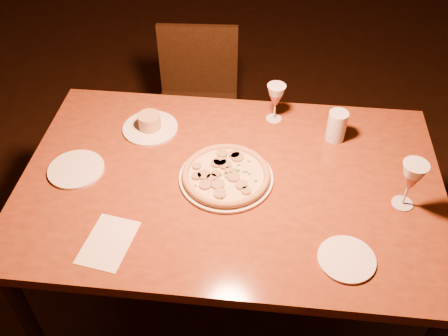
{
  "coord_description": "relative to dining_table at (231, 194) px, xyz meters",
  "views": [
    {
      "loc": [
        -0.3,
        -1.11,
        2.1
      ],
      "look_at": [
        -0.18,
        0.2,
        0.83
      ],
      "focal_mm": 40.0,
      "sensor_mm": 36.0,
      "label": 1
    }
  ],
  "objects": [
    {
      "name": "floor",
      "position": [
        0.16,
        -0.15,
        -0.74
      ],
      "size": [
        7.0,
        7.0,
        0.0
      ],
      "primitive_type": "plane",
      "color": "black",
      "rests_on": "ground"
    },
    {
      "name": "dining_table",
      "position": [
        0.0,
        0.0,
        0.0
      ],
      "size": [
        1.69,
        1.26,
        0.82
      ],
      "rotation": [
        0.0,
        0.0,
        -0.2
      ],
      "color": "brown",
      "rests_on": "floor"
    },
    {
      "name": "chair_far",
      "position": [
        -0.08,
        0.93,
        -0.25
      ],
      "size": [
        0.47,
        0.47,
        0.87
      ],
      "rotation": [
        0.0,
        0.0,
        -0.14
      ],
      "color": "black",
      "rests_on": "floor"
    },
    {
      "name": "pizza_plate",
      "position": [
        -0.02,
        0.01,
        0.09
      ],
      "size": [
        0.34,
        0.34,
        0.04
      ],
      "color": "white",
      "rests_on": "dining_table"
    },
    {
      "name": "ramekin_saucer",
      "position": [
        -0.29,
        0.32,
        0.09
      ],
      "size": [
        0.22,
        0.22,
        0.07
      ],
      "color": "white",
      "rests_on": "dining_table"
    },
    {
      "name": "wine_glass_far",
      "position": [
        0.21,
        0.34,
        0.15
      ],
      "size": [
        0.07,
        0.07,
        0.16
      ],
      "primitive_type": null,
      "color": "#BE594F",
      "rests_on": "dining_table"
    },
    {
      "name": "wine_glass_right",
      "position": [
        0.58,
        -0.17,
        0.17
      ],
      "size": [
        0.09,
        0.09,
        0.19
      ],
      "primitive_type": null,
      "color": "#BE594F",
      "rests_on": "dining_table"
    },
    {
      "name": "water_tumbler",
      "position": [
        0.43,
        0.19,
        0.13
      ],
      "size": [
        0.08,
        0.08,
        0.13
      ],
      "primitive_type": "cylinder",
      "color": "silver",
      "rests_on": "dining_table"
    },
    {
      "name": "side_plate_left",
      "position": [
        -0.56,
        0.1,
        0.08
      ],
      "size": [
        0.21,
        0.21,
        0.01
      ],
      "primitive_type": "cylinder",
      "color": "white",
      "rests_on": "dining_table"
    },
    {
      "name": "side_plate_near",
      "position": [
        0.32,
        -0.38,
        0.08
      ],
      "size": [
        0.18,
        0.18,
        0.01
      ],
      "primitive_type": "cylinder",
      "color": "white",
      "rests_on": "dining_table"
    },
    {
      "name": "menu_card",
      "position": [
        -0.42,
        -0.24,
        0.07
      ],
      "size": [
        0.21,
        0.25,
        0.0
      ],
      "primitive_type": "cube",
      "rotation": [
        0.0,
        0.0,
        -0.36
      ],
      "color": "white",
      "rests_on": "dining_table"
    }
  ]
}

